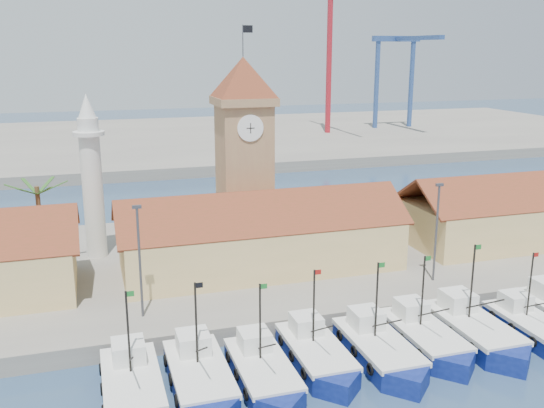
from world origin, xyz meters
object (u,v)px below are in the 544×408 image
object	(u,v)px
boat_0	(133,390)
boat_4	(380,352)
minaret	(92,177)
clock_tower	(244,150)

from	to	relation	value
boat_0	boat_4	xyz separation A→B (m)	(17.42, -0.18, 0.01)
boat_0	boat_4	size ratio (longest dim) A/B	0.99
boat_0	minaret	xyz separation A→B (m)	(-1.41, 25.45, 8.94)
clock_tower	minaret	xyz separation A→B (m)	(-15.00, 2.00, -2.23)
boat_0	clock_tower	distance (m)	29.32
boat_0	minaret	size ratio (longest dim) A/B	0.62
boat_0	boat_4	bearing A→B (deg)	-0.60
boat_0	minaret	bearing A→B (deg)	93.17
clock_tower	minaret	distance (m)	15.30
clock_tower	minaret	bearing A→B (deg)	172.39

